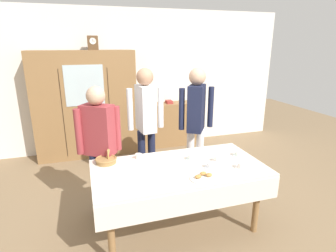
{
  "coord_description": "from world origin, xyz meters",
  "views": [
    {
      "loc": [
        -0.93,
        -2.75,
        2.05
      ],
      "look_at": [
        0.0,
        0.2,
        1.11
      ],
      "focal_mm": 29.01,
      "sensor_mm": 36.0,
      "label": 1
    }
  ],
  "objects_px": {
    "bread_basket": "(106,160)",
    "person_by_cabinet": "(99,140)",
    "book_stack": "(169,102)",
    "tea_cup_near_left": "(211,166)",
    "mantel_clock": "(93,43)",
    "tea_cup_back_edge": "(191,158)",
    "person_near_right_end": "(196,116)",
    "person_behind_table_left": "(146,117)",
    "pastry_plate": "(204,177)",
    "spoon_front_edge": "(169,155)",
    "tea_cup_center": "(218,159)",
    "wall_cabinet": "(86,105)",
    "tea_cup_front_edge": "(241,166)",
    "tea_cup_near_right": "(238,154)",
    "tea_cup_far_left": "(139,157)",
    "dining_table": "(180,176)",
    "bookshelf_low": "(169,124)",
    "spoon_near_right": "(234,173)"
  },
  "relations": [
    {
      "from": "bread_basket",
      "to": "dining_table",
      "type": "bearing_deg",
      "value": -26.48
    },
    {
      "from": "tea_cup_near_right",
      "to": "person_near_right_end",
      "type": "xyz_separation_m",
      "value": [
        -0.21,
        0.81,
        0.28
      ]
    },
    {
      "from": "pastry_plate",
      "to": "spoon_near_right",
      "type": "xyz_separation_m",
      "value": [
        0.35,
        0.01,
        -0.01
      ]
    },
    {
      "from": "person_near_right_end",
      "to": "spoon_near_right",
      "type": "bearing_deg",
      "value": -93.69
    },
    {
      "from": "tea_cup_near_left",
      "to": "mantel_clock",
      "type": "bearing_deg",
      "value": 110.55
    },
    {
      "from": "person_behind_table_left",
      "to": "tea_cup_front_edge",
      "type": "bearing_deg",
      "value": -60.62
    },
    {
      "from": "wall_cabinet",
      "to": "tea_cup_front_edge",
      "type": "relative_size",
      "value": 14.97
    },
    {
      "from": "pastry_plate",
      "to": "spoon_near_right",
      "type": "distance_m",
      "value": 0.35
    },
    {
      "from": "dining_table",
      "to": "tea_cup_back_edge",
      "type": "distance_m",
      "value": 0.29
    },
    {
      "from": "person_near_right_end",
      "to": "person_behind_table_left",
      "type": "distance_m",
      "value": 0.71
    },
    {
      "from": "bread_basket",
      "to": "spoon_near_right",
      "type": "distance_m",
      "value": 1.41
    },
    {
      "from": "bookshelf_low",
      "to": "tea_cup_back_edge",
      "type": "height_order",
      "value": "bookshelf_low"
    },
    {
      "from": "wall_cabinet",
      "to": "tea_cup_back_edge",
      "type": "relative_size",
      "value": 14.97
    },
    {
      "from": "dining_table",
      "to": "tea_cup_center",
      "type": "xyz_separation_m",
      "value": [
        0.47,
        0.03,
        0.13
      ]
    },
    {
      "from": "tea_cup_center",
      "to": "tea_cup_back_edge",
      "type": "bearing_deg",
      "value": 153.56
    },
    {
      "from": "pastry_plate",
      "to": "bookshelf_low",
      "type": "bearing_deg",
      "value": 78.96
    },
    {
      "from": "bread_basket",
      "to": "person_by_cabinet",
      "type": "relative_size",
      "value": 0.15
    },
    {
      "from": "spoon_front_edge",
      "to": "tea_cup_center",
      "type": "bearing_deg",
      "value": -35.63
    },
    {
      "from": "pastry_plate",
      "to": "person_behind_table_left",
      "type": "height_order",
      "value": "person_behind_table_left"
    },
    {
      "from": "tea_cup_back_edge",
      "to": "person_near_right_end",
      "type": "distance_m",
      "value": 0.88
    },
    {
      "from": "tea_cup_near_left",
      "to": "spoon_front_edge",
      "type": "distance_m",
      "value": 0.57
    },
    {
      "from": "dining_table",
      "to": "spoon_front_edge",
      "type": "bearing_deg",
      "value": 91.17
    },
    {
      "from": "mantel_clock",
      "to": "person_by_cabinet",
      "type": "distance_m",
      "value": 2.28
    },
    {
      "from": "tea_cup_near_left",
      "to": "spoon_near_right",
      "type": "distance_m",
      "value": 0.26
    },
    {
      "from": "tea_cup_center",
      "to": "tea_cup_near_left",
      "type": "xyz_separation_m",
      "value": [
        -0.16,
        -0.13,
        0.0
      ]
    },
    {
      "from": "tea_cup_center",
      "to": "person_near_right_end",
      "type": "relative_size",
      "value": 0.07
    },
    {
      "from": "tea_cup_near_left",
      "to": "person_near_right_end",
      "type": "relative_size",
      "value": 0.07
    },
    {
      "from": "bookshelf_low",
      "to": "tea_cup_center",
      "type": "bearing_deg",
      "value": -95.45
    },
    {
      "from": "tea_cup_near_right",
      "to": "person_near_right_end",
      "type": "relative_size",
      "value": 0.07
    },
    {
      "from": "tea_cup_front_edge",
      "to": "tea_cup_near_right",
      "type": "relative_size",
      "value": 1.0
    },
    {
      "from": "tea_cup_near_right",
      "to": "bread_basket",
      "type": "distance_m",
      "value": 1.55
    },
    {
      "from": "tea_cup_near_left",
      "to": "tea_cup_far_left",
      "type": "bearing_deg",
      "value": 145.53
    },
    {
      "from": "mantel_clock",
      "to": "person_behind_table_left",
      "type": "height_order",
      "value": "mantel_clock"
    },
    {
      "from": "person_by_cabinet",
      "to": "mantel_clock",
      "type": "bearing_deg",
      "value": 86.99
    },
    {
      "from": "bread_basket",
      "to": "pastry_plate",
      "type": "bearing_deg",
      "value": -36.85
    },
    {
      "from": "person_by_cabinet",
      "to": "person_behind_table_left",
      "type": "bearing_deg",
      "value": 36.8
    },
    {
      "from": "tea_cup_far_left",
      "to": "person_near_right_end",
      "type": "xyz_separation_m",
      "value": [
        0.95,
        0.54,
        0.28
      ]
    },
    {
      "from": "mantel_clock",
      "to": "tea_cup_near_left",
      "type": "height_order",
      "value": "mantel_clock"
    },
    {
      "from": "book_stack",
      "to": "person_by_cabinet",
      "type": "distance_m",
      "value": 2.55
    },
    {
      "from": "book_stack",
      "to": "tea_cup_near_left",
      "type": "bearing_deg",
      "value": -98.38
    },
    {
      "from": "spoon_near_right",
      "to": "spoon_front_edge",
      "type": "bearing_deg",
      "value": 127.1
    },
    {
      "from": "wall_cabinet",
      "to": "pastry_plate",
      "type": "xyz_separation_m",
      "value": [
        1.04,
        -2.89,
        -0.2
      ]
    },
    {
      "from": "dining_table",
      "to": "tea_cup_back_edge",
      "type": "bearing_deg",
      "value": 40.0
    },
    {
      "from": "person_near_right_end",
      "to": "pastry_plate",
      "type": "bearing_deg",
      "value": -109.4
    },
    {
      "from": "tea_cup_far_left",
      "to": "spoon_near_right",
      "type": "height_order",
      "value": "tea_cup_far_left"
    },
    {
      "from": "bread_basket",
      "to": "person_behind_table_left",
      "type": "xyz_separation_m",
      "value": [
        0.63,
        0.73,
        0.27
      ]
    },
    {
      "from": "tea_cup_front_edge",
      "to": "tea_cup_back_edge",
      "type": "bearing_deg",
      "value": 138.8
    },
    {
      "from": "tea_cup_center",
      "to": "dining_table",
      "type": "bearing_deg",
      "value": -176.12
    },
    {
      "from": "spoon_near_right",
      "to": "tea_cup_center",
      "type": "bearing_deg",
      "value": 94.3
    },
    {
      "from": "bread_basket",
      "to": "person_by_cabinet",
      "type": "height_order",
      "value": "person_by_cabinet"
    }
  ]
}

